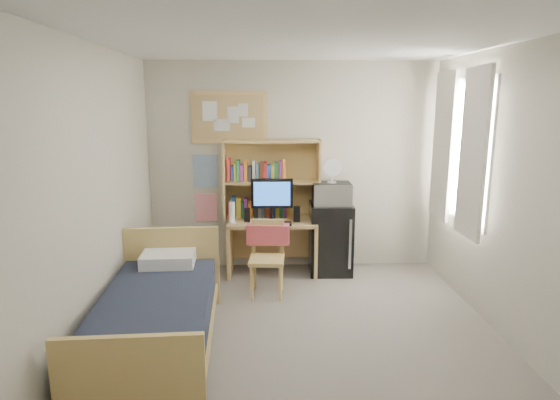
{
  "coord_description": "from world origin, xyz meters",
  "views": [
    {
      "loc": [
        -0.35,
        -3.77,
        2.11
      ],
      "look_at": [
        -0.19,
        1.2,
        1.06
      ],
      "focal_mm": 30.0,
      "sensor_mm": 36.0,
      "label": 1
    }
  ],
  "objects_px": {
    "mini_fridge": "(330,238)",
    "bed": "(157,324)",
    "monitor": "(272,200)",
    "desk": "(272,247)",
    "desk_chair": "(267,259)",
    "bulletin_board": "(229,117)",
    "speaker_right": "(297,214)",
    "desk_fan": "(332,172)",
    "speaker_left": "(247,215)",
    "microwave": "(332,194)"
  },
  "relations": [
    {
      "from": "bulletin_board",
      "to": "bed",
      "type": "bearing_deg",
      "value": -103.1
    },
    {
      "from": "desk",
      "to": "desk_fan",
      "type": "relative_size",
      "value": 3.93
    },
    {
      "from": "desk",
      "to": "microwave",
      "type": "bearing_deg",
      "value": 0.69
    },
    {
      "from": "bulletin_board",
      "to": "bed",
      "type": "distance_m",
      "value": 2.76
    },
    {
      "from": "desk",
      "to": "mini_fridge",
      "type": "xyz_separation_m",
      "value": [
        0.73,
        0.02,
        0.1
      ]
    },
    {
      "from": "microwave",
      "to": "desk_fan",
      "type": "relative_size",
      "value": 1.65
    },
    {
      "from": "bed",
      "to": "desk_chair",
      "type": "bearing_deg",
      "value": 48.7
    },
    {
      "from": "monitor",
      "to": "speaker_right",
      "type": "relative_size",
      "value": 2.86
    },
    {
      "from": "bulletin_board",
      "to": "microwave",
      "type": "relative_size",
      "value": 2.06
    },
    {
      "from": "mini_fridge",
      "to": "monitor",
      "type": "height_order",
      "value": "monitor"
    },
    {
      "from": "desk_chair",
      "to": "speaker_left",
      "type": "bearing_deg",
      "value": 114.96
    },
    {
      "from": "desk",
      "to": "desk_fan",
      "type": "height_order",
      "value": "desk_fan"
    },
    {
      "from": "monitor",
      "to": "desk_fan",
      "type": "relative_size",
      "value": 1.93
    },
    {
      "from": "bulletin_board",
      "to": "speaker_right",
      "type": "height_order",
      "value": "bulletin_board"
    },
    {
      "from": "bulletin_board",
      "to": "monitor",
      "type": "relative_size",
      "value": 1.76
    },
    {
      "from": "desk_chair",
      "to": "bulletin_board",
      "type": "bearing_deg",
      "value": 119.37
    },
    {
      "from": "speaker_right",
      "to": "desk_fan",
      "type": "bearing_deg",
      "value": 9.12
    },
    {
      "from": "mini_fridge",
      "to": "speaker_right",
      "type": "bearing_deg",
      "value": -167.46
    },
    {
      "from": "bulletin_board",
      "to": "speaker_left",
      "type": "distance_m",
      "value": 1.23
    },
    {
      "from": "bulletin_board",
      "to": "desk_fan",
      "type": "xyz_separation_m",
      "value": [
        1.24,
        -0.28,
        -0.64
      ]
    },
    {
      "from": "desk_chair",
      "to": "mini_fridge",
      "type": "bearing_deg",
      "value": 45.74
    },
    {
      "from": "bed",
      "to": "speaker_left",
      "type": "distance_m",
      "value": 2.01
    },
    {
      "from": "microwave",
      "to": "desk_chair",
      "type": "bearing_deg",
      "value": -138.14
    },
    {
      "from": "bulletin_board",
      "to": "desk_chair",
      "type": "relative_size",
      "value": 1.13
    },
    {
      "from": "bed",
      "to": "desk_fan",
      "type": "xyz_separation_m",
      "value": [
        1.74,
        1.87,
        1.02
      ]
    },
    {
      "from": "microwave",
      "to": "desk_fan",
      "type": "height_order",
      "value": "desk_fan"
    },
    {
      "from": "bed",
      "to": "monitor",
      "type": "bearing_deg",
      "value": 57.95
    },
    {
      "from": "speaker_left",
      "to": "mini_fridge",
      "type": "bearing_deg",
      "value": 4.93
    },
    {
      "from": "desk",
      "to": "desk_chair",
      "type": "distance_m",
      "value": 0.69
    },
    {
      "from": "bed",
      "to": "monitor",
      "type": "xyz_separation_m",
      "value": [
        1.01,
        1.8,
        0.69
      ]
    },
    {
      "from": "bulletin_board",
      "to": "speaker_right",
      "type": "xyz_separation_m",
      "value": [
        0.81,
        -0.35,
        -1.15
      ]
    },
    {
      "from": "desk_chair",
      "to": "mini_fridge",
      "type": "xyz_separation_m",
      "value": [
        0.8,
        0.7,
        0.02
      ]
    },
    {
      "from": "monitor",
      "to": "desk_fan",
      "type": "bearing_deg",
      "value": 5.39
    },
    {
      "from": "microwave",
      "to": "desk_fan",
      "type": "distance_m",
      "value": 0.27
    },
    {
      "from": "bulletin_board",
      "to": "desk",
      "type": "height_order",
      "value": "bulletin_board"
    },
    {
      "from": "mini_fridge",
      "to": "bed",
      "type": "distance_m",
      "value": 2.58
    },
    {
      "from": "bed",
      "to": "desk_fan",
      "type": "relative_size",
      "value": 6.78
    },
    {
      "from": "speaker_right",
      "to": "desk_fan",
      "type": "xyz_separation_m",
      "value": [
        0.43,
        0.06,
        0.51
      ]
    },
    {
      "from": "desk",
      "to": "mini_fridge",
      "type": "distance_m",
      "value": 0.74
    },
    {
      "from": "desk_chair",
      "to": "speaker_left",
      "type": "xyz_separation_m",
      "value": [
        -0.23,
        0.62,
        0.35
      ]
    },
    {
      "from": "desk_fan",
      "to": "bed",
      "type": "bearing_deg",
      "value": -131.66
    },
    {
      "from": "speaker_right",
      "to": "monitor",
      "type": "bearing_deg",
      "value": 180.0
    },
    {
      "from": "desk_chair",
      "to": "speaker_left",
      "type": "relative_size",
      "value": 5.03
    },
    {
      "from": "desk_chair",
      "to": "monitor",
      "type": "bearing_deg",
      "value": 88.2
    },
    {
      "from": "desk_chair",
      "to": "mini_fridge",
      "type": "relative_size",
      "value": 0.94
    },
    {
      "from": "desk_chair",
      "to": "mini_fridge",
      "type": "distance_m",
      "value": 1.06
    },
    {
      "from": "desk_chair",
      "to": "desk_fan",
      "type": "xyz_separation_m",
      "value": [
        0.8,
        0.68,
        0.87
      ]
    },
    {
      "from": "desk_chair",
      "to": "speaker_right",
      "type": "distance_m",
      "value": 0.8
    },
    {
      "from": "mini_fridge",
      "to": "speaker_right",
      "type": "relative_size",
      "value": 4.71
    },
    {
      "from": "monitor",
      "to": "speaker_left",
      "type": "bearing_deg",
      "value": 180.0
    }
  ]
}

